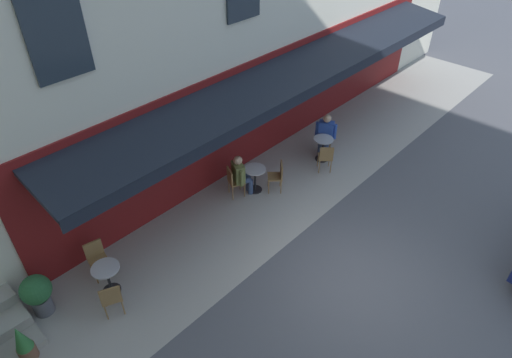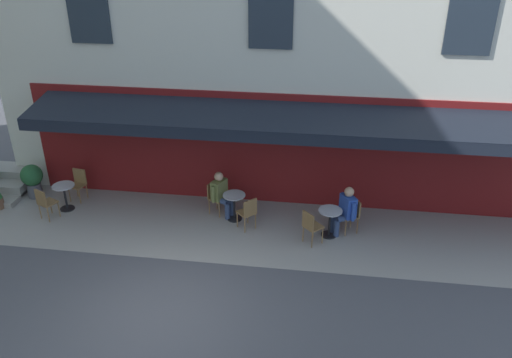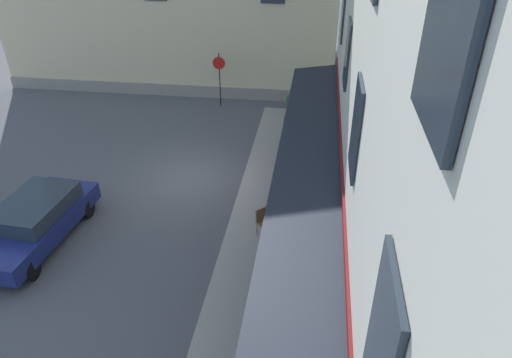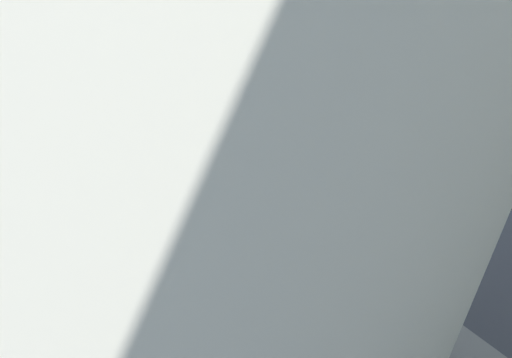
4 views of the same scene
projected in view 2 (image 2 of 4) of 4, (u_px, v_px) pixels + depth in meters
The scene contains 14 objects.
ground_plane at pixel (160, 312), 10.64m from camera, with size 70.00×70.00×0.00m, color #4C4C51.
sidewalk_cafe_terrace at pixel (322, 234), 13.24m from camera, with size 20.50×3.20×0.01m, color gray.
cafe_table_near_entrance at pixel (65, 194), 14.17m from camera, with size 0.60×0.60×0.75m.
cafe_chair_wicker_back_row at pixel (45, 201), 13.67m from camera, with size 0.53×0.53×0.91m.
cafe_chair_wicker_near_door at pixel (78, 182), 14.68m from camera, with size 0.47×0.47×0.91m.
cafe_table_mid_terrace at pixel (330, 219), 12.98m from camera, with size 0.60×0.60×0.75m.
cafe_chair_wicker_facing_street at pixel (311, 225), 12.63m from camera, with size 0.57×0.57×0.91m.
cafe_chair_wicker_corner_right at pixel (352, 213), 13.14m from camera, with size 0.54×0.54×0.91m.
cafe_table_streetside at pixel (234, 203), 13.70m from camera, with size 0.60×0.60×0.75m.
cafe_chair_wicker_by_window at pixel (248, 211), 13.22m from camera, with size 0.57×0.57×0.91m.
cafe_chair_wicker_under_awning at pixel (215, 195), 13.98m from camera, with size 0.53×0.53×0.91m.
seated_patron_in_olive at pixel (221, 193), 13.81m from camera, with size 0.61×0.59×1.28m.
seated_companion_in_blue at pixel (345, 209), 13.01m from camera, with size 0.64×0.61×1.30m.
potted_plant_under_sign at pixel (32, 179), 14.78m from camera, with size 0.62×0.62×1.00m.
Camera 2 is at (-3.10, 7.89, 7.27)m, focal length 36.15 mm.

